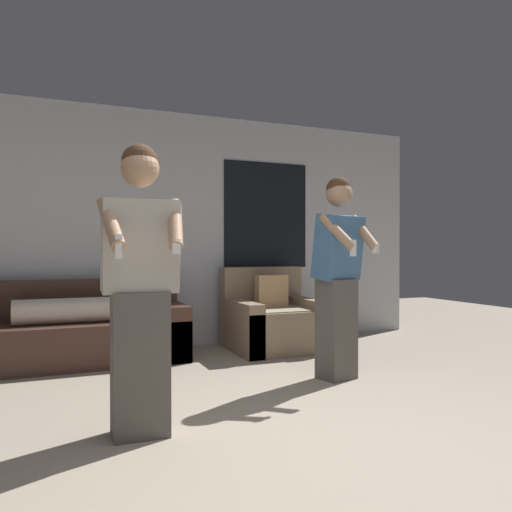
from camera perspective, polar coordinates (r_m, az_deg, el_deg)
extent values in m
plane|color=tan|center=(2.88, 4.81, -22.00)|extent=(14.00, 14.00, 0.00)
cube|color=silver|center=(5.83, -10.46, 2.99)|extent=(6.62, 0.06, 2.70)
cube|color=black|center=(6.20, 1.15, 4.71)|extent=(1.10, 0.01, 1.30)
cube|color=#472D23|center=(5.27, -19.99, -9.27)|extent=(2.14, 0.86, 0.41)
cube|color=#472D23|center=(5.53, -20.16, -4.57)|extent=(2.14, 0.22, 0.39)
cube|color=#472D23|center=(5.38, -9.93, -8.28)|extent=(0.28, 0.86, 0.55)
cylinder|color=beige|center=(5.11, -19.95, -5.86)|extent=(1.10, 0.24, 0.24)
cube|color=#937A60|center=(5.65, 2.08, -8.32)|extent=(0.98, 0.95, 0.46)
cube|color=#937A60|center=(5.94, 0.57, -3.44)|extent=(0.98, 0.20, 0.45)
cube|color=#937A60|center=(5.49, -1.74, -8.05)|extent=(0.18, 0.95, 0.56)
cube|color=#937A60|center=(5.82, 5.68, -7.56)|extent=(0.18, 0.95, 0.56)
cube|color=tan|center=(5.57, 2.29, -5.98)|extent=(0.83, 0.76, 0.01)
cube|color=tan|center=(5.66, 1.78, -3.99)|extent=(0.36, 0.14, 0.36)
cube|color=#56514C|center=(3.13, -13.11, -11.86)|extent=(0.34, 0.25, 0.86)
cube|color=#ADA89E|center=(3.05, -13.11, 1.17)|extent=(0.45, 0.27, 0.57)
sphere|color=#A37A5B|center=(3.08, -13.12, 9.73)|extent=(0.23, 0.23, 0.23)
sphere|color=#3D2819|center=(3.10, -13.15, 10.42)|extent=(0.22, 0.22, 0.22)
cylinder|color=#A37A5B|center=(2.88, -16.28, 3.66)|extent=(0.13, 0.36, 0.32)
cube|color=white|center=(2.73, -15.44, 1.05)|extent=(0.04, 0.04, 0.13)
cylinder|color=#A37A5B|center=(2.94, -9.20, 3.62)|extent=(0.15, 0.37, 0.32)
cube|color=white|center=(2.78, -9.12, 1.06)|extent=(0.04, 0.04, 0.08)
cube|color=#56514C|center=(4.41, 9.17, -8.22)|extent=(0.34, 0.30, 0.86)
cube|color=#3D6693|center=(4.35, 9.38, 0.99)|extent=(0.44, 0.37, 0.57)
sphere|color=#A37A5B|center=(4.37, 9.50, 7.00)|extent=(0.23, 0.23, 0.23)
sphere|color=#3D2819|center=(4.38, 9.43, 7.51)|extent=(0.22, 0.22, 0.22)
cylinder|color=#A37A5B|center=(4.13, 9.30, 2.72)|extent=(0.21, 0.36, 0.32)
cube|color=white|center=(4.04, 11.04, 0.89)|extent=(0.04, 0.04, 0.13)
cylinder|color=#A37A5B|center=(4.36, 12.24, 2.60)|extent=(0.11, 0.36, 0.32)
cube|color=white|center=(4.24, 13.52, 0.87)|extent=(0.05, 0.05, 0.08)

